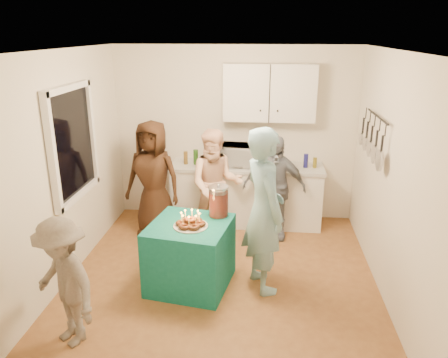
# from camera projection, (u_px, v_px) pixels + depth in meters

# --- Properties ---
(floor) EXTENTS (4.00, 4.00, 0.00)m
(floor) POSITION_uv_depth(u_px,v_px,m) (221.00, 281.00, 5.11)
(floor) COLOR brown
(floor) RESTS_ON ground
(ceiling) EXTENTS (4.00, 4.00, 0.00)m
(ceiling) POSITION_uv_depth(u_px,v_px,m) (220.00, 50.00, 4.27)
(ceiling) COLOR white
(ceiling) RESTS_ON floor
(back_wall) EXTENTS (3.60, 3.60, 0.00)m
(back_wall) POSITION_uv_depth(u_px,v_px,m) (235.00, 134.00, 6.57)
(back_wall) COLOR silver
(back_wall) RESTS_ON floor
(left_wall) EXTENTS (4.00, 4.00, 0.00)m
(left_wall) POSITION_uv_depth(u_px,v_px,m) (60.00, 171.00, 4.86)
(left_wall) COLOR silver
(left_wall) RESTS_ON floor
(right_wall) EXTENTS (4.00, 4.00, 0.00)m
(right_wall) POSITION_uv_depth(u_px,v_px,m) (393.00, 182.00, 4.52)
(right_wall) COLOR silver
(right_wall) RESTS_ON floor
(window_night) EXTENTS (0.04, 1.00, 1.20)m
(window_night) POSITION_uv_depth(u_px,v_px,m) (72.00, 143.00, 5.05)
(window_night) COLOR black
(window_night) RESTS_ON left_wall
(counter) EXTENTS (2.20, 0.58, 0.86)m
(counter) POSITION_uv_depth(u_px,v_px,m) (246.00, 196.00, 6.55)
(counter) COLOR white
(counter) RESTS_ON floor
(countertop) EXTENTS (2.24, 0.62, 0.05)m
(countertop) POSITION_uv_depth(u_px,v_px,m) (247.00, 167.00, 6.40)
(countertop) COLOR beige
(countertop) RESTS_ON counter
(upper_cabinet) EXTENTS (1.30, 0.30, 0.80)m
(upper_cabinet) POSITION_uv_depth(u_px,v_px,m) (270.00, 93.00, 6.17)
(upper_cabinet) COLOR white
(upper_cabinet) RESTS_ON back_wall
(pot_rack) EXTENTS (0.12, 1.00, 0.60)m
(pot_rack) POSITION_uv_depth(u_px,v_px,m) (373.00, 138.00, 5.09)
(pot_rack) COLOR black
(pot_rack) RESTS_ON right_wall
(microwave) EXTENTS (0.58, 0.42, 0.31)m
(microwave) POSITION_uv_depth(u_px,v_px,m) (237.00, 155.00, 6.36)
(microwave) COLOR white
(microwave) RESTS_ON countertop
(party_table) EXTENTS (0.98, 0.98, 0.76)m
(party_table) POSITION_uv_depth(u_px,v_px,m) (190.00, 255.00, 4.94)
(party_table) COLOR #0F675B
(party_table) RESTS_ON floor
(donut_cake) EXTENTS (0.38, 0.38, 0.18)m
(donut_cake) POSITION_uv_depth(u_px,v_px,m) (191.00, 219.00, 4.72)
(donut_cake) COLOR #381C0C
(donut_cake) RESTS_ON party_table
(punch_jar) EXTENTS (0.22, 0.22, 0.34)m
(punch_jar) POSITION_uv_depth(u_px,v_px,m) (218.00, 202.00, 4.98)
(punch_jar) COLOR #B41F0E
(punch_jar) RESTS_ON party_table
(man_birthday) EXTENTS (0.68, 0.80, 1.86)m
(man_birthday) POSITION_uv_depth(u_px,v_px,m) (264.00, 211.00, 4.74)
(man_birthday) COLOR #87B7C4
(man_birthday) RESTS_ON floor
(woman_back_left) EXTENTS (0.89, 0.67, 1.64)m
(woman_back_left) POSITION_uv_depth(u_px,v_px,m) (153.00, 179.00, 6.10)
(woman_back_left) COLOR #4E2B16
(woman_back_left) RESTS_ON floor
(woman_back_center) EXTENTS (0.80, 0.65, 1.55)m
(woman_back_center) POSITION_uv_depth(u_px,v_px,m) (216.00, 184.00, 6.01)
(woman_back_center) COLOR #F9A582
(woman_back_center) RESTS_ON floor
(woman_back_right) EXTENTS (0.87, 0.37, 1.47)m
(woman_back_right) POSITION_uv_depth(u_px,v_px,m) (274.00, 188.00, 5.99)
(woman_back_right) COLOR black
(woman_back_right) RESTS_ON floor
(child_near_left) EXTENTS (0.94, 0.84, 1.26)m
(child_near_left) POSITION_uv_depth(u_px,v_px,m) (64.00, 283.00, 3.94)
(child_near_left) COLOR #5F554C
(child_near_left) RESTS_ON floor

